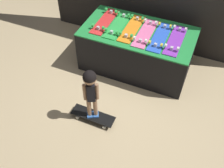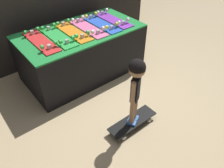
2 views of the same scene
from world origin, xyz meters
TOP-DOWN VIEW (x-y plane):
  - ground_plane at (0.00, 0.00)m, footprint 16.00×16.00m
  - display_rack at (0.00, 0.57)m, footprint 1.72×0.93m
  - skateboard_red_on_rack at (-0.57, 0.59)m, footprint 0.20×0.75m
  - skateboard_green_on_rack at (-0.34, 0.58)m, footprint 0.20×0.75m
  - skateboard_orange_on_rack at (-0.11, 0.58)m, footprint 0.20×0.75m
  - skateboard_pink_on_rack at (0.11, 0.55)m, footprint 0.20×0.75m
  - skateboard_blue_on_rack at (0.34, 0.54)m, footprint 0.20×0.75m
  - skateboard_purple_on_rack at (0.57, 0.56)m, footprint 0.20×0.75m
  - skateboard_on_floor at (-0.17, -0.72)m, footprint 0.62×0.19m
  - child at (-0.17, -0.72)m, footprint 0.19×0.17m

SIDE VIEW (x-z plane):
  - ground_plane at x=0.00m, z-range 0.00..0.00m
  - skateboard_on_floor at x=-0.17m, z-range 0.03..0.12m
  - display_rack at x=0.00m, z-range 0.00..0.71m
  - child at x=-0.17m, z-range 0.26..1.10m
  - skateboard_red_on_rack at x=-0.57m, z-range 0.68..0.77m
  - skateboard_green_on_rack at x=-0.34m, z-range 0.68..0.77m
  - skateboard_orange_on_rack at x=-0.11m, z-range 0.68..0.77m
  - skateboard_pink_on_rack at x=0.11m, z-range 0.68..0.77m
  - skateboard_blue_on_rack at x=0.34m, z-range 0.68..0.77m
  - skateboard_purple_on_rack at x=0.57m, z-range 0.68..0.77m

